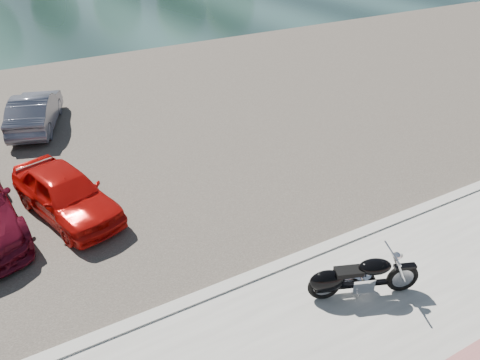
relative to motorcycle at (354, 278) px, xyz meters
The scene contains 6 objects.
ground 1.06m from the motorcycle, 143.22° to the right, with size 200.00×200.00×0.00m, color #595447.
kerb 1.70m from the motorcycle, 116.10° to the left, with size 60.00×0.30×0.14m, color #A29F98.
parking_lot 10.50m from the motorcycle, 93.92° to the left, with size 60.00×18.00×0.04m, color #403933.
motorcycle is the anchor object (origin of this frame).
car_4 7.33m from the motorcycle, 126.82° to the left, with size 1.50×3.72×1.27m, color red.
car_9 12.60m from the motorcycle, 109.48° to the left, with size 1.30×3.74×1.23m, color slate.
Camera 1 is at (-4.69, -4.42, 7.12)m, focal length 35.00 mm.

